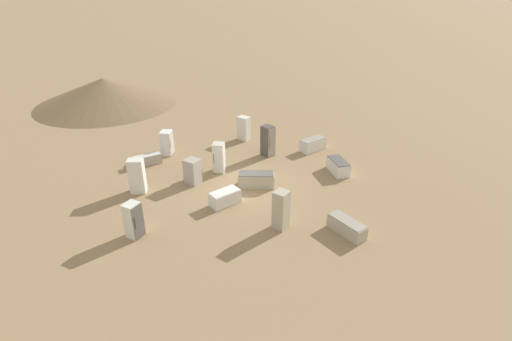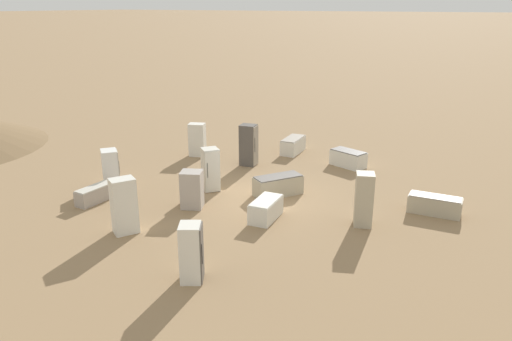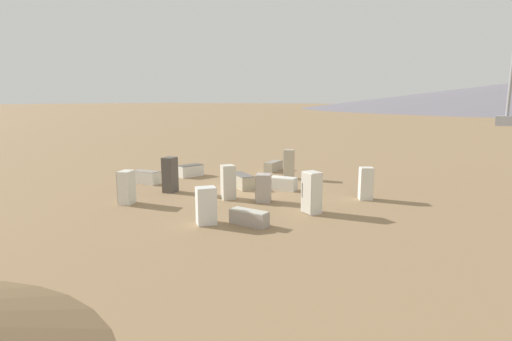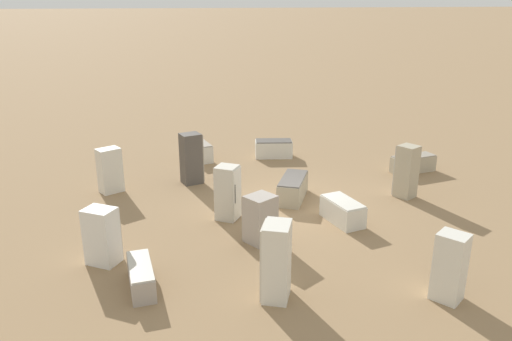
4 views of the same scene
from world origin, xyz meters
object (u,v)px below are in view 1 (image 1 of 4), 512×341
object	(u,v)px
discarded_fridge_3	(134,220)
discarded_fridge_10	(147,160)
discarded_fridge_6	(244,128)
discarded_fridge_7	(167,143)
discarded_fridge_12	(225,198)
discarded_fridge_0	(338,166)
discarded_fridge_11	(193,171)
discarded_fridge_13	(137,176)
discarded_fridge_2	(347,227)
discarded_fridge_4	(219,158)
discarded_fridge_5	(281,210)
discarded_fridge_9	(313,144)
discarded_fridge_1	(268,141)
discarded_fridge_8	(256,180)

from	to	relation	value
discarded_fridge_3	discarded_fridge_10	world-z (taller)	discarded_fridge_3
discarded_fridge_3	discarded_fridge_6	distance (m)	11.96
discarded_fridge_7	discarded_fridge_12	bearing A→B (deg)	41.99
discarded_fridge_0	discarded_fridge_7	size ratio (longest dim) A/B	1.15
discarded_fridge_7	discarded_fridge_11	world-z (taller)	discarded_fridge_7
discarded_fridge_11	discarded_fridge_13	size ratio (longest dim) A/B	0.75
discarded_fridge_2	discarded_fridge_13	distance (m)	10.91
discarded_fridge_3	discarded_fridge_4	bearing A→B (deg)	-179.49
discarded_fridge_4	discarded_fridge_7	xyz separation A→B (m)	(-1.68, 3.89, -0.11)
discarded_fridge_5	discarded_fridge_7	distance (m)	10.46
discarded_fridge_2	discarded_fridge_10	bearing A→B (deg)	-69.43
discarded_fridge_5	discarded_fridge_10	world-z (taller)	discarded_fridge_5
discarded_fridge_9	discarded_fridge_11	xyz separation A→B (m)	(-8.37, 0.04, 0.32)
discarded_fridge_6	discarded_fridge_1	bearing A→B (deg)	-21.80
discarded_fridge_13	discarded_fridge_9	bearing A→B (deg)	26.34
discarded_fridge_8	discarded_fridge_12	distance (m)	2.41
discarded_fridge_0	discarded_fridge_9	distance (m)	3.32
discarded_fridge_12	discarded_fridge_11	bearing A→B (deg)	2.32
discarded_fridge_6	discarded_fridge_8	xyz separation A→B (m)	(-2.76, -6.01, -0.43)
discarded_fridge_10	discarded_fridge_1	bearing A→B (deg)	-110.30
discarded_fridge_2	discarded_fridge_13	bearing A→B (deg)	-55.97
discarded_fridge_4	discarded_fridge_6	xyz separation A→B (m)	(3.67, 3.40, -0.06)
discarded_fridge_4	discarded_fridge_3	bearing A→B (deg)	70.07
discarded_fridge_13	discarded_fridge_10	bearing A→B (deg)	93.59
discarded_fridge_2	discarded_fridge_6	xyz separation A→B (m)	(1.60, 11.79, 0.48)
discarded_fridge_8	discarded_fridge_13	xyz separation A→B (m)	(-5.60, 2.76, 0.55)
discarded_fridge_6	discarded_fridge_8	world-z (taller)	discarded_fridge_6
discarded_fridge_2	discarded_fridge_11	world-z (taller)	discarded_fridge_11
discarded_fridge_1	discarded_fridge_10	distance (m)	7.43
discarded_fridge_3	discarded_fridge_10	distance (m)	7.27
discarded_fridge_3	discarded_fridge_12	world-z (taller)	discarded_fridge_3
discarded_fridge_0	discarded_fridge_3	size ratio (longest dim) A/B	1.07
discarded_fridge_10	discarded_fridge_13	xyz separation A→B (m)	(-1.43, -2.94, 0.64)
discarded_fridge_5	discarded_fridge_13	size ratio (longest dim) A/B	1.00
discarded_fridge_11	discarded_fridge_13	distance (m)	2.94
discarded_fridge_6	discarded_fridge_13	distance (m)	8.97
discarded_fridge_8	discarded_fridge_9	bearing A→B (deg)	-36.32
discarded_fridge_0	discarded_fridge_2	distance (m)	5.97
discarded_fridge_7	discarded_fridge_10	world-z (taller)	discarded_fridge_7
discarded_fridge_4	discarded_fridge_13	size ratio (longest dim) A/B	0.93
discarded_fridge_7	discarded_fridge_11	xyz separation A→B (m)	(-0.15, -4.33, -0.07)
discarded_fridge_0	discarded_fridge_9	world-z (taller)	discarded_fridge_9
discarded_fridge_4	discarded_fridge_7	bearing A→B (deg)	-27.58
discarded_fridge_1	discarded_fridge_12	xyz separation A→B (m)	(-5.03, -3.74, -0.61)
discarded_fridge_2	discarded_fridge_6	size ratio (longest dim) A/B	1.15
discarded_fridge_9	discarded_fridge_13	distance (m)	11.27
discarded_fridge_12	discarded_fridge_2	bearing A→B (deg)	-151.76
discarded_fridge_8	discarded_fridge_4	bearing A→B (deg)	52.22
discarded_fridge_9	discarded_fridge_10	xyz separation A→B (m)	(-9.81, 3.57, -0.08)
discarded_fridge_7	discarded_fridge_6	bearing A→B (deg)	124.57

